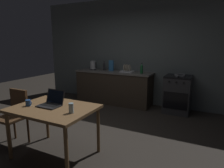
% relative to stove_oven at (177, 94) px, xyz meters
% --- Properties ---
extents(ground_plane, '(12.00, 12.00, 0.00)m').
position_rel_stove_oven_xyz_m(ground_plane, '(-1.25, -2.03, -0.45)').
color(ground_plane, '#2D2823').
extents(back_wall, '(6.40, 0.10, 2.84)m').
position_rel_stove_oven_xyz_m(back_wall, '(-0.95, 0.35, 0.97)').
color(back_wall, slate).
rests_on(back_wall, ground_plane).
extents(kitchen_counter, '(2.16, 0.64, 0.90)m').
position_rel_stove_oven_xyz_m(kitchen_counter, '(-1.72, 0.00, 0.00)').
color(kitchen_counter, '#382D23').
rests_on(kitchen_counter, ground_plane).
extents(stove_oven, '(0.60, 0.62, 0.90)m').
position_rel_stove_oven_xyz_m(stove_oven, '(0.00, 0.00, 0.00)').
color(stove_oven, '#2D2D30').
rests_on(stove_oven, ground_plane).
extents(dining_table, '(1.17, 0.87, 0.76)m').
position_rel_stove_oven_xyz_m(dining_table, '(-1.30, -2.81, 0.23)').
color(dining_table, brown).
rests_on(dining_table, ground_plane).
extents(chair, '(0.40, 0.40, 0.91)m').
position_rel_stove_oven_xyz_m(chair, '(-2.15, -2.81, 0.08)').
color(chair, '#4C331E').
rests_on(chair, ground_plane).
extents(laptop, '(0.32, 0.29, 0.22)m').
position_rel_stove_oven_xyz_m(laptop, '(-1.37, -2.77, 0.35)').
color(laptop, '#232326').
rests_on(laptop, dining_table).
extents(electric_kettle, '(0.19, 0.17, 0.26)m').
position_rel_stove_oven_xyz_m(electric_kettle, '(-2.39, 0.00, 0.57)').
color(electric_kettle, black).
rests_on(electric_kettle, kitchen_counter).
extents(bottle, '(0.07, 0.07, 0.27)m').
position_rel_stove_oven_xyz_m(bottle, '(-0.91, -0.05, 0.58)').
color(bottle, '#19592D').
rests_on(bottle, kitchen_counter).
extents(frying_pan, '(0.25, 0.42, 0.05)m').
position_rel_stove_oven_xyz_m(frying_pan, '(0.02, -0.03, 0.47)').
color(frying_pan, gray).
rests_on(frying_pan, stove_oven).
extents(coffee_mug, '(0.11, 0.07, 0.09)m').
position_rel_stove_oven_xyz_m(coffee_mug, '(-1.67, -2.92, 0.35)').
color(coffee_mug, '#264C8C').
rests_on(coffee_mug, dining_table).
extents(drinking_glass, '(0.07, 0.07, 0.13)m').
position_rel_stove_oven_xyz_m(drinking_glass, '(-0.92, -2.88, 0.38)').
color(drinking_glass, '#99B7C6').
rests_on(drinking_glass, dining_table).
extents(cereal_box, '(0.13, 0.05, 0.29)m').
position_rel_stove_oven_xyz_m(cereal_box, '(-1.81, 0.02, 0.60)').
color(cereal_box, '#3372B2').
rests_on(cereal_box, kitchen_counter).
extents(dish_rack, '(0.34, 0.26, 0.21)m').
position_rel_stove_oven_xyz_m(dish_rack, '(-1.32, 0.00, 0.50)').
color(dish_rack, silver).
rests_on(dish_rack, kitchen_counter).
extents(bottle_b, '(0.07, 0.07, 0.26)m').
position_rel_stove_oven_xyz_m(bottle_b, '(-2.06, 0.08, 0.57)').
color(bottle_b, '#2D2D33').
rests_on(bottle_b, kitchen_counter).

